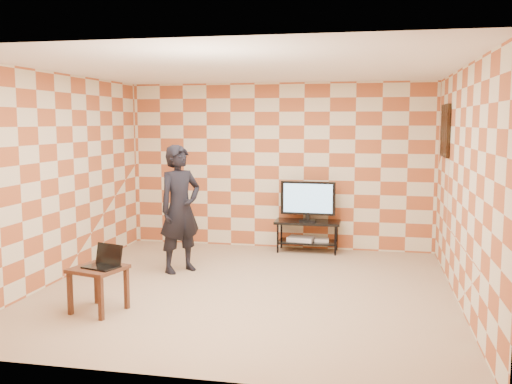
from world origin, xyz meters
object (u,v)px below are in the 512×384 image
tv_stand (308,229)px  side_table (98,275)px  tv (308,199)px  person (180,209)px

tv_stand → side_table: size_ratio=1.68×
tv → tv_stand: bearing=92.3°
tv_stand → person: 2.29m
tv → person: size_ratio=0.50×
tv_stand → tv: (0.00, -0.00, 0.48)m
person → side_table: bearing=-152.0°
side_table → tv: bearing=60.3°
person → tv: bearing=-7.6°
side_table → person: size_ratio=0.35×
side_table → person: bearing=79.9°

